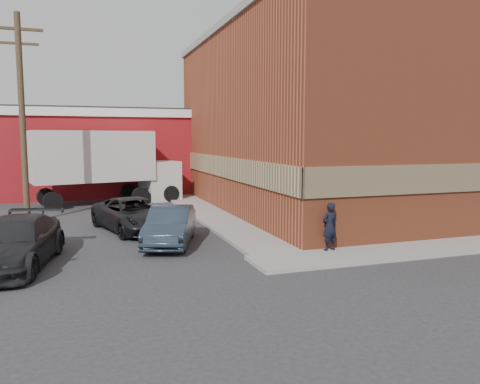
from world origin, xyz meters
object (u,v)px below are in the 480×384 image
object	(u,v)px
warehouse	(68,152)
utility_pole	(22,114)
man	(330,227)
sedan	(170,226)
suv_b	(15,243)
box_truck	(107,162)
suv_a	(134,215)
brick_building	(347,120)

from	to	relation	value
warehouse	utility_pole	size ratio (longest dim) A/B	1.81
man	sedan	world-z (taller)	man
utility_pole	suv_b	world-z (taller)	utility_pole
man	box_truck	world-z (taller)	box_truck
warehouse	suv_a	world-z (taller)	warehouse
brick_building	box_truck	world-z (taller)	brick_building
suv_a	suv_b	bearing A→B (deg)	-147.54
suv_a	box_truck	distance (m)	8.68
suv_a	suv_b	world-z (taller)	suv_b
warehouse	suv_b	xyz separation A→B (m)	(-1.05, -18.70, -2.10)
utility_pole	box_truck	size ratio (longest dim) A/B	1.04
warehouse	man	bearing A→B (deg)	-67.67
warehouse	sedan	size ratio (longest dim) A/B	4.05
man	suv_b	bearing A→B (deg)	-20.94
warehouse	man	world-z (taller)	warehouse
sedan	box_truck	bearing A→B (deg)	116.26
warehouse	box_truck	xyz separation A→B (m)	(2.22, -5.91, -0.44)
brick_building	warehouse	size ratio (longest dim) A/B	1.12
brick_building	suv_a	xyz separation A→B (m)	(-11.73, -3.40, -4.02)
utility_pole	sedan	size ratio (longest dim) A/B	2.23
brick_building	utility_pole	world-z (taller)	brick_building
utility_pole	suv_a	bearing A→B (deg)	-38.55
utility_pole	suv_a	distance (m)	6.82
warehouse	utility_pole	bearing A→B (deg)	-97.77
suv_a	box_truck	size ratio (longest dim) A/B	0.55
brick_building	man	bearing A→B (deg)	-123.75
sedan	box_truck	xyz separation A→B (m)	(-1.50, 11.35, 1.71)
warehouse	suv_b	world-z (taller)	warehouse
man	brick_building	bearing A→B (deg)	-135.33
man	sedan	bearing A→B (deg)	-44.59
utility_pole	box_truck	bearing A→B (deg)	53.84
suv_a	box_truck	world-z (taller)	box_truck
utility_pole	suv_a	xyz separation A→B (m)	(4.27, -3.40, -4.08)
warehouse	box_truck	distance (m)	6.33
sedan	suv_b	xyz separation A→B (m)	(-4.77, -1.44, 0.05)
brick_building	man	distance (m)	11.75
warehouse	sedan	xyz separation A→B (m)	(3.72, -17.26, -2.15)
suv_b	box_truck	size ratio (longest dim) A/B	0.57
brick_building	man	size ratio (longest dim) A/B	11.77
warehouse	suv_a	distance (m)	14.82
brick_building	utility_pole	size ratio (longest dim) A/B	2.03
man	suv_a	size ratio (longest dim) A/B	0.32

